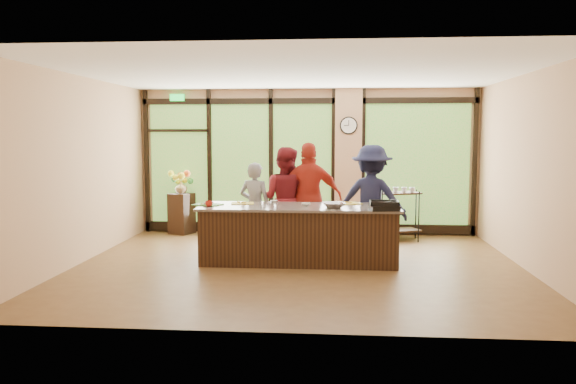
% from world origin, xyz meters
% --- Properties ---
extents(floor, '(7.00, 7.00, 0.00)m').
position_xyz_m(floor, '(0.00, 0.00, 0.00)').
color(floor, brown).
rests_on(floor, ground).
extents(ceiling, '(7.00, 7.00, 0.00)m').
position_xyz_m(ceiling, '(0.00, 0.00, 3.00)').
color(ceiling, white).
rests_on(ceiling, back_wall).
extents(back_wall, '(7.00, 0.00, 7.00)m').
position_xyz_m(back_wall, '(0.00, 3.00, 1.50)').
color(back_wall, tan).
rests_on(back_wall, floor).
extents(left_wall, '(0.00, 6.00, 6.00)m').
position_xyz_m(left_wall, '(-3.50, 0.00, 1.50)').
color(left_wall, tan).
rests_on(left_wall, floor).
extents(right_wall, '(0.00, 6.00, 6.00)m').
position_xyz_m(right_wall, '(3.50, 0.00, 1.50)').
color(right_wall, tan).
rests_on(right_wall, floor).
extents(window_wall, '(6.90, 0.12, 3.00)m').
position_xyz_m(window_wall, '(0.16, 2.95, 1.39)').
color(window_wall, tan).
rests_on(window_wall, floor).
extents(island_base, '(3.10, 1.00, 0.88)m').
position_xyz_m(island_base, '(0.00, 0.30, 0.44)').
color(island_base, black).
rests_on(island_base, floor).
extents(countertop, '(3.20, 1.10, 0.04)m').
position_xyz_m(countertop, '(0.00, 0.30, 0.90)').
color(countertop, '#70655D').
rests_on(countertop, island_base).
extents(wall_clock, '(0.36, 0.04, 0.36)m').
position_xyz_m(wall_clock, '(0.85, 2.87, 2.25)').
color(wall_clock, black).
rests_on(wall_clock, window_wall).
extents(cook_left, '(0.66, 0.52, 1.58)m').
position_xyz_m(cook_left, '(-0.83, 1.09, 0.79)').
color(cook_left, slate).
rests_on(cook_left, floor).
extents(cook_midleft, '(1.06, 0.92, 1.85)m').
position_xyz_m(cook_midleft, '(-0.31, 1.16, 0.92)').
color(cook_midleft, maroon).
rests_on(cook_midleft, floor).
extents(cook_midright, '(1.17, 0.58, 1.93)m').
position_xyz_m(cook_midright, '(0.14, 1.10, 0.96)').
color(cook_midright, '#AA281A').
rests_on(cook_midright, floor).
extents(cook_right, '(1.36, 0.99, 1.89)m').
position_xyz_m(cook_right, '(1.21, 1.06, 0.94)').
color(cook_right, '#171934').
rests_on(cook_right, floor).
extents(roasting_pan, '(0.47, 0.39, 0.08)m').
position_xyz_m(roasting_pan, '(1.32, -0.12, 0.96)').
color(roasting_pan, black).
rests_on(roasting_pan, countertop).
extents(mixing_bowl, '(0.44, 0.44, 0.08)m').
position_xyz_m(mixing_bowl, '(0.56, 0.10, 0.96)').
color(mixing_bowl, silver).
rests_on(mixing_bowl, countertop).
extents(cutting_board_left, '(0.52, 0.46, 0.01)m').
position_xyz_m(cutting_board_left, '(-1.50, 0.30, 0.93)').
color(cutting_board_left, '#407C2D').
rests_on(cutting_board_left, countertop).
extents(cutting_board_center, '(0.41, 0.33, 0.01)m').
position_xyz_m(cutting_board_center, '(-0.96, 0.53, 0.93)').
color(cutting_board_center, gold).
rests_on(cutting_board_center, countertop).
extents(cutting_board_right, '(0.50, 0.45, 0.01)m').
position_xyz_m(cutting_board_right, '(0.79, 0.64, 0.93)').
color(cutting_board_right, gold).
rests_on(cutting_board_right, countertop).
extents(prep_bowl_near, '(0.22, 0.22, 0.05)m').
position_xyz_m(prep_bowl_near, '(-1.48, 0.26, 0.95)').
color(prep_bowl_near, silver).
rests_on(prep_bowl_near, countertop).
extents(prep_bowl_mid, '(0.18, 0.18, 0.05)m').
position_xyz_m(prep_bowl_mid, '(0.11, 0.32, 0.94)').
color(prep_bowl_mid, silver).
rests_on(prep_bowl_mid, countertop).
extents(prep_bowl_far, '(0.13, 0.13, 0.03)m').
position_xyz_m(prep_bowl_far, '(-0.46, 0.77, 0.94)').
color(prep_bowl_far, silver).
rests_on(prep_bowl_far, countertop).
extents(red_ramekin, '(0.14, 0.14, 0.09)m').
position_xyz_m(red_ramekin, '(-1.43, 0.10, 0.97)').
color(red_ramekin, '#A71B10').
rests_on(red_ramekin, countertop).
extents(flower_stand, '(0.55, 0.55, 0.84)m').
position_xyz_m(flower_stand, '(-2.61, 2.75, 0.42)').
color(flower_stand, black).
rests_on(flower_stand, floor).
extents(flower_vase, '(0.27, 0.27, 0.26)m').
position_xyz_m(flower_vase, '(-2.61, 2.75, 0.98)').
color(flower_vase, '#8F764E').
rests_on(flower_vase, flower_stand).
extents(bar_cart, '(0.87, 0.69, 1.05)m').
position_xyz_m(bar_cart, '(1.84, 2.36, 0.63)').
color(bar_cart, black).
rests_on(bar_cart, floor).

